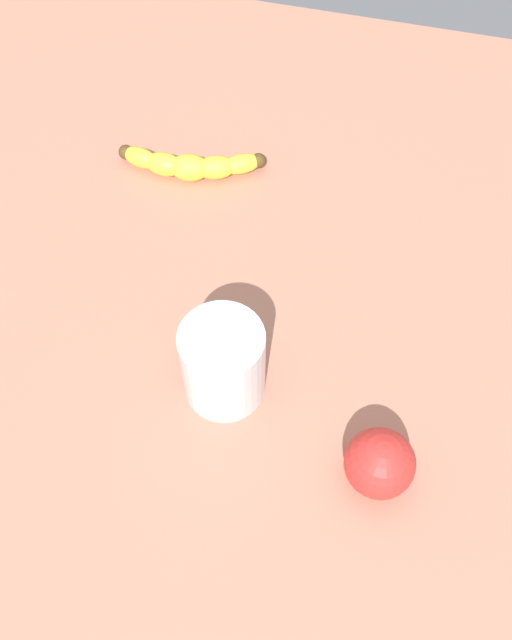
# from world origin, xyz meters

# --- Properties ---
(wooden_tabletop) EXTENTS (1.20, 1.20, 0.03)m
(wooden_tabletop) POSITION_xyz_m (0.00, 0.00, 0.01)
(wooden_tabletop) COLOR #B7735C
(wooden_tabletop) RESTS_ON ground
(banana) EXTENTS (0.07, 0.20, 0.04)m
(banana) POSITION_xyz_m (-0.19, -0.11, 0.05)
(banana) COLOR yellow
(banana) RESTS_ON wooden_tabletop
(smoothie_glass) EXTENTS (0.09, 0.09, 0.11)m
(smoothie_glass) POSITION_xyz_m (0.12, 0.03, 0.08)
(smoothie_glass) COLOR silver
(smoothie_glass) RESTS_ON wooden_tabletop
(apple_fruit) EXTENTS (0.07, 0.07, 0.07)m
(apple_fruit) POSITION_xyz_m (0.19, 0.21, 0.07)
(apple_fruit) COLOR red
(apple_fruit) RESTS_ON wooden_tabletop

